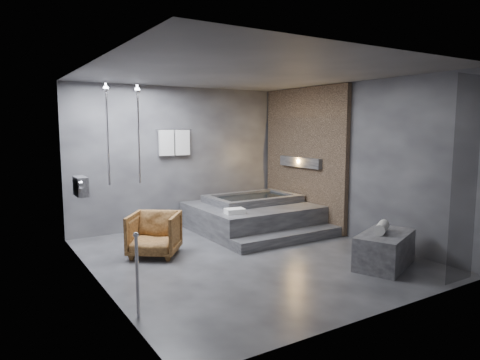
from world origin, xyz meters
TOP-DOWN VIEW (x-y plane):
  - room at (0.40, 0.24)m, footprint 5.00×5.04m
  - tub_deck at (1.05, 1.45)m, footprint 2.20×2.00m
  - tub_step at (1.05, 0.27)m, footprint 2.20×0.36m
  - concrete_bench at (1.45, -1.45)m, footprint 1.23×0.97m
  - driftwood_chair at (-1.21, 0.81)m, footprint 1.04×1.04m
  - rolled_towel at (1.42, -1.40)m, footprint 0.45×0.36m
  - deck_towel at (0.30, 0.86)m, footprint 0.37×0.30m

SIDE VIEW (x-z plane):
  - tub_step at x=1.05m, z-range 0.00..0.18m
  - concrete_bench at x=1.45m, z-range 0.00..0.49m
  - tub_deck at x=1.05m, z-range 0.00..0.50m
  - driftwood_chair at x=-1.21m, z-range 0.00..0.69m
  - deck_towel at x=0.30m, z-range 0.50..0.59m
  - rolled_towel at x=1.42m, z-range 0.49..0.64m
  - room at x=0.40m, z-range 0.32..3.14m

